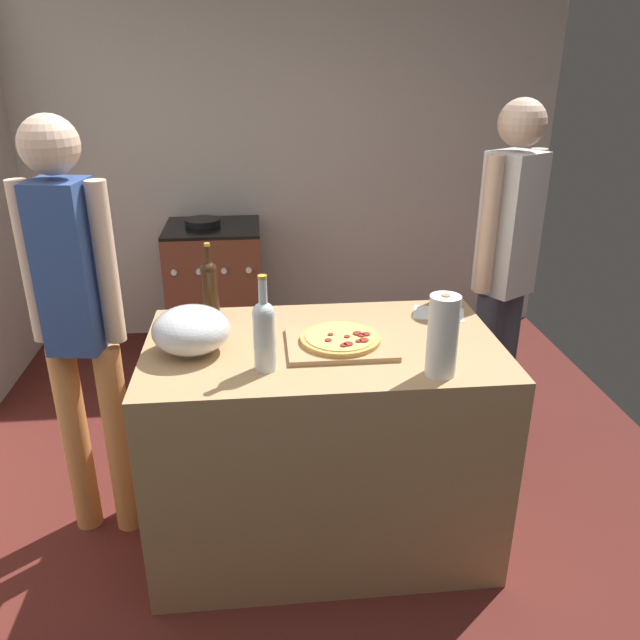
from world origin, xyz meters
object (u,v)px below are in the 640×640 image
wine_bottle_clear (210,287)px  wine_bottle_dark (264,332)px  paper_towel_roll (443,336)px  person_in_red (506,262)px  stove (216,290)px  person_in_stripes (77,315)px  mixing_bowl (191,330)px  pizza (341,338)px

wine_bottle_clear → wine_bottle_dark: size_ratio=0.93×
paper_towel_roll → person_in_red: 1.02m
stove → person_in_stripes: (-0.40, -1.73, 0.55)m
mixing_bowl → wine_bottle_clear: 0.33m
wine_bottle_clear → stove: 1.69m
pizza → wine_bottle_dark: bearing=-150.2°
wine_bottle_clear → mixing_bowl: bearing=-99.2°
stove → mixing_bowl: bearing=-88.8°
wine_bottle_dark → person_in_stripes: (-0.71, 0.33, -0.04)m
stove → person_in_stripes: person_in_stripes is taller
pizza → mixing_bowl: mixing_bowl is taller
paper_towel_roll → person_in_stripes: size_ratio=0.17×
wine_bottle_clear → person_in_red: 1.38m
wine_bottle_clear → wine_bottle_dark: bearing=-66.4°
paper_towel_roll → wine_bottle_clear: wine_bottle_clear is taller
paper_towel_roll → stove: bearing=112.6°
wine_bottle_dark → person_in_red: (1.14, 0.76, -0.03)m
mixing_bowl → person_in_red: (1.41, 0.59, 0.03)m
person_in_red → paper_towel_roll: bearing=-122.7°
stove → paper_towel_roll: bearing=-67.4°
person_in_stripes → person_in_red: bearing=13.0°
wine_bottle_dark → stove: 2.17m
wine_bottle_dark → person_in_stripes: bearing=154.8°
pizza → person_in_red: person_in_red is taller
pizza → wine_bottle_dark: (-0.28, -0.16, 0.11)m
paper_towel_roll → wine_bottle_clear: bearing=144.2°
wine_bottle_clear → stove: bearing=93.4°
wine_bottle_dark → person_in_red: size_ratio=0.20×
mixing_bowl → wine_bottle_clear: wine_bottle_clear is taller
pizza → person_in_stripes: person_in_stripes is taller
pizza → paper_towel_roll: (0.31, -0.26, 0.11)m
paper_towel_roll → person_in_stripes: 1.37m
mixing_bowl → person_in_stripes: person_in_stripes is taller
person_in_stripes → person_in_red: size_ratio=0.99×
pizza → stove: pizza is taller
wine_bottle_clear → wine_bottle_dark: 0.53m
person_in_stripes → paper_towel_roll: bearing=-18.2°
wine_bottle_dark → mixing_bowl: bearing=147.5°
mixing_bowl → person_in_stripes: 0.47m
stove → pizza: bearing=-72.8°
mixing_bowl → person_in_stripes: bearing=159.6°
stove → person_in_red: person_in_red is taller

